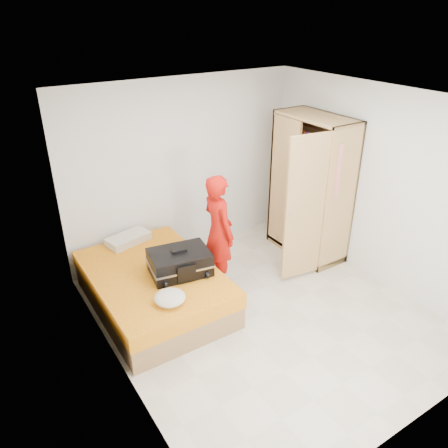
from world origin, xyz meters
TOP-DOWN VIEW (x-y plane):
  - room at (0.00, 0.00)m, footprint 4.00×4.02m
  - bed at (-1.05, 0.90)m, footprint 1.42×2.02m
  - wardrobe at (1.45, 0.86)m, footprint 1.17×1.20m
  - person at (-0.11, 0.87)m, footprint 0.39×0.58m
  - suitcase at (-0.77, 0.70)m, footprint 0.81×0.65m
  - round_cushion at (-1.15, 0.21)m, footprint 0.35×0.35m
  - pillow at (-1.02, 1.75)m, footprint 0.64×0.43m

SIDE VIEW (x-z plane):
  - bed at x=-1.05m, z-range 0.00..0.50m
  - pillow at x=-1.02m, z-range 0.50..0.61m
  - round_cushion at x=-1.15m, z-range 0.50..0.63m
  - suitcase at x=-0.77m, z-range 0.48..0.80m
  - person at x=-0.11m, z-range 0.00..1.58m
  - wardrobe at x=1.45m, z-range -0.05..2.05m
  - room at x=0.00m, z-range 0.00..2.60m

